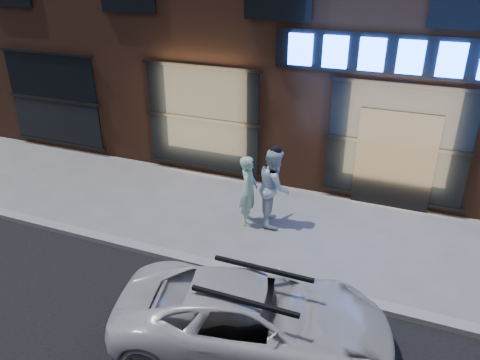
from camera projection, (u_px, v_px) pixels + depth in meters
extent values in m
plane|color=slate|center=(363.00, 306.00, 8.20)|extent=(90.00, 90.00, 0.00)
cube|color=gray|center=(364.00, 303.00, 8.17)|extent=(60.00, 0.25, 0.12)
cube|color=black|center=(391.00, 55.00, 10.06)|extent=(5.20, 0.06, 0.90)
cube|color=black|center=(394.00, 161.00, 10.95)|extent=(1.80, 0.10, 2.40)
cube|color=#FFBF72|center=(55.00, 99.00, 14.18)|extent=(3.00, 0.04, 2.60)
cube|color=black|center=(54.00, 99.00, 14.15)|extent=(3.20, 0.06, 2.80)
cube|color=#FFBF72|center=(203.00, 118.00, 12.50)|extent=(3.00, 0.04, 2.60)
cube|color=black|center=(202.00, 119.00, 12.47)|extent=(3.20, 0.06, 2.80)
cube|color=#FFBF72|center=(397.00, 144.00, 10.83)|extent=(3.00, 0.04, 2.60)
cube|color=black|center=(397.00, 144.00, 10.79)|extent=(3.20, 0.06, 2.80)
cube|color=#2659FF|center=(300.00, 49.00, 10.68)|extent=(0.55, 0.12, 0.70)
cube|color=#2659FF|center=(335.00, 52.00, 10.41)|extent=(0.55, 0.12, 0.70)
cube|color=#2659FF|center=(372.00, 54.00, 10.14)|extent=(0.55, 0.12, 0.70)
cube|color=#2659FF|center=(411.00, 57.00, 9.87)|extent=(0.55, 0.12, 0.70)
cube|color=#2659FF|center=(452.00, 60.00, 9.60)|extent=(0.55, 0.12, 0.70)
imported|color=#BFFBD6|center=(249.00, 190.00, 10.41)|extent=(0.51, 0.67, 1.63)
imported|color=white|center=(274.00, 187.00, 10.40)|extent=(0.93, 1.05, 1.80)
imported|color=silver|center=(253.00, 318.00, 7.10)|extent=(4.53, 2.86, 1.16)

